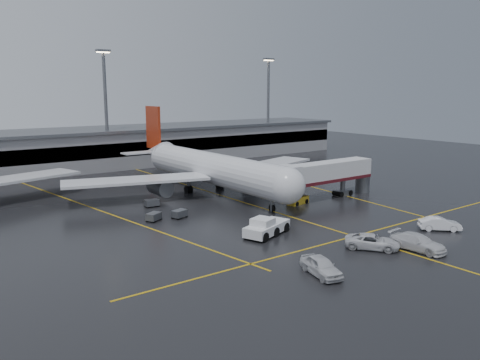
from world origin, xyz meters
TOP-DOWN VIEW (x-y plane):
  - ground at (0.00, 0.00)m, footprint 220.00×220.00m
  - apron_line_centre at (0.00, 0.00)m, footprint 0.25×90.00m
  - apron_line_stop at (0.00, -22.00)m, footprint 60.00×0.25m
  - apron_line_left at (-20.00, 10.00)m, footprint 9.99×69.35m
  - apron_line_right at (18.00, 10.00)m, footprint 7.57×69.64m
  - terminal at (0.00, 47.93)m, footprint 122.00×19.00m
  - light_mast_mid at (-5.00, 42.00)m, footprint 3.00×1.20m
  - light_mast_right at (40.00, 42.00)m, footprint 3.00×1.20m
  - main_airliner at (0.00, 9.70)m, footprint 48.80×45.60m
  - jet_bridge at (11.87, -6.00)m, footprint 19.90×3.40m
  - pushback_tractor at (-8.17, -15.52)m, footprint 7.15×4.74m
  - belt_loader at (6.03, -5.94)m, footprint 3.90×2.29m
  - service_van_a at (-2.01, -26.19)m, footprint 5.71×6.26m
  - service_van_b at (1.51, -29.41)m, footprint 2.98×6.29m
  - service_van_c at (10.40, -26.61)m, footprint 4.82×4.61m
  - service_van_d at (-11.98, -28.19)m, footprint 3.26×5.51m
  - baggage_cart_a at (-12.53, -2.45)m, footprint 2.31×1.87m
  - baggage_cart_b at (-16.01, -1.76)m, footprint 2.38×2.11m
  - baggage_cart_c at (-12.70, 5.55)m, footprint 2.10×1.46m

SIDE VIEW (x-z plane):
  - ground at x=0.00m, z-range 0.00..0.00m
  - apron_line_centre at x=0.00m, z-range 0.00..0.02m
  - apron_line_stop at x=0.00m, z-range 0.00..0.02m
  - apron_line_left at x=-20.00m, z-range 0.00..0.02m
  - apron_line_right at x=18.00m, z-range 0.00..0.02m
  - belt_loader at x=6.03m, z-range -0.59..1.74m
  - baggage_cart_a at x=-12.53m, z-range 0.07..1.19m
  - baggage_cart_b at x=-16.01m, z-range 0.07..1.19m
  - baggage_cart_c at x=-12.70m, z-range 0.07..1.19m
  - service_van_a at x=-2.01m, z-range 0.00..1.62m
  - service_van_c at x=10.40m, z-range 0.00..1.63m
  - service_van_d at x=-11.98m, z-range 0.00..1.76m
  - service_van_b at x=1.51m, z-range 0.00..1.77m
  - pushback_tractor at x=-8.17m, z-range -0.24..2.13m
  - jet_bridge at x=11.87m, z-range 0.91..6.96m
  - main_airliner at x=0.00m, z-range -2.84..11.26m
  - terminal at x=0.00m, z-range 0.02..8.62m
  - light_mast_mid at x=-5.00m, z-range 1.75..27.20m
  - light_mast_right at x=40.00m, z-range 1.75..27.20m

